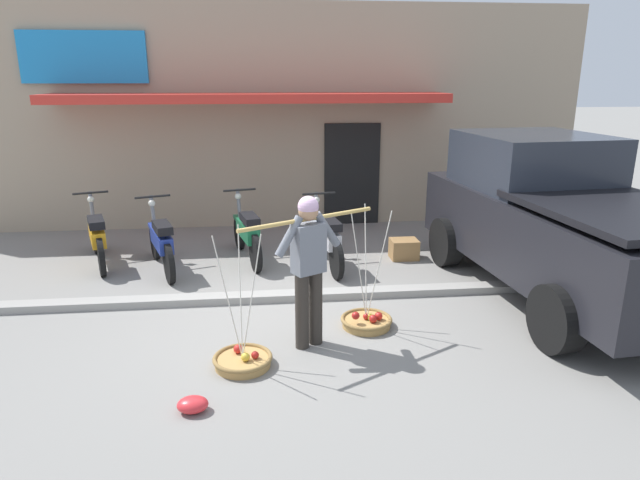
{
  "coord_description": "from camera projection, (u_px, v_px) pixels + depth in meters",
  "views": [
    {
      "loc": [
        -0.2,
        -6.2,
        2.88
      ],
      "look_at": [
        0.54,
        0.6,
        0.85
      ],
      "focal_mm": 31.08,
      "sensor_mm": 36.0,
      "label": 1
    }
  ],
  "objects": [
    {
      "name": "plastic_litter_bag",
      "position": [
        193.0,
        405.0,
        4.93
      ],
      "size": [
        0.28,
        0.22,
        0.14
      ],
      "primitive_type": "ellipsoid",
      "color": "red",
      "rests_on": "ground"
    },
    {
      "name": "storefront_building",
      "position": [
        252.0,
        111.0,
        12.86
      ],
      "size": [
        13.0,
        6.0,
        4.2
      ],
      "color": "tan",
      "rests_on": "ground"
    },
    {
      "name": "wooden_crate",
      "position": [
        404.0,
        249.0,
        9.06
      ],
      "size": [
        0.44,
        0.36,
        0.32
      ],
      "primitive_type": "cube",
      "color": "olive",
      "rests_on": "ground"
    },
    {
      "name": "motorcycle_third_in_row",
      "position": [
        247.0,
        233.0,
        8.89
      ],
      "size": [
        0.61,
        1.79,
        1.09
      ],
      "color": "black",
      "rests_on": "ground"
    },
    {
      "name": "sidewalk_curb",
      "position": [
        279.0,
        296.0,
        7.4
      ],
      "size": [
        20.0,
        0.24,
        0.1
      ],
      "primitive_type": "cube",
      "color": "gray",
      "rests_on": "ground"
    },
    {
      "name": "fruit_basket_left_side",
      "position": [
        367.0,
        321.0,
        6.61
      ],
      "size": [
        0.62,
        0.62,
        1.45
      ],
      "color": "#B2894C",
      "rests_on": "ground"
    },
    {
      "name": "fruit_basket_right_side",
      "position": [
        243.0,
        359.0,
        5.71
      ],
      "size": [
        0.62,
        0.62,
        1.45
      ],
      "color": "#B2894C",
      "rests_on": "ground"
    },
    {
      "name": "motorcycle_nearest_shop",
      "position": [
        97.0,
        237.0,
        8.69
      ],
      "size": [
        0.74,
        1.75,
        1.09
      ],
      "color": "black",
      "rests_on": "ground"
    },
    {
      "name": "fruit_vendor",
      "position": [
        309.0,
        262.0,
        5.9
      ],
      "size": [
        1.47,
        0.83,
        1.7
      ],
      "color": "#2D2823",
      "rests_on": "ground"
    },
    {
      "name": "motorcycle_end_of_row",
      "position": [
        326.0,
        238.0,
        8.61
      ],
      "size": [
        0.54,
        1.81,
        1.09
      ],
      "color": "black",
      "rests_on": "ground"
    },
    {
      "name": "motorcycle_second_in_row",
      "position": [
        161.0,
        242.0,
        8.41
      ],
      "size": [
        0.73,
        1.75,
        1.09
      ],
      "color": "black",
      "rests_on": "ground"
    },
    {
      "name": "parked_truck",
      "position": [
        555.0,
        219.0,
        7.43
      ],
      "size": [
        2.47,
        4.85,
        2.1
      ],
      "color": "black",
      "rests_on": "ground"
    },
    {
      "name": "ground_plane",
      "position": [
        281.0,
        322.0,
        6.75
      ],
      "size": [
        90.0,
        90.0,
        0.0
      ],
      "primitive_type": "plane",
      "color": "gray"
    }
  ]
}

